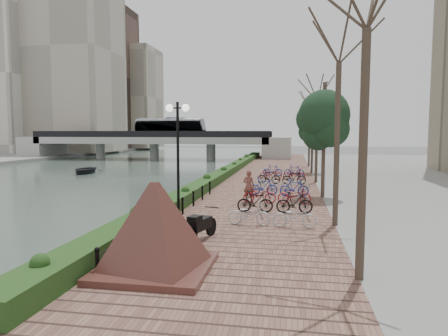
% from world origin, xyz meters
% --- Properties ---
extents(ground, '(220.00, 220.00, 0.00)m').
position_xyz_m(ground, '(0.00, 0.00, 0.00)').
color(ground, '#59595B').
rests_on(ground, ground).
extents(river_water, '(30.00, 130.00, 0.02)m').
position_xyz_m(river_water, '(-15.00, 25.00, 0.01)').
color(river_water, '#4C5F56').
rests_on(river_water, ground).
extents(promenade, '(8.00, 75.00, 0.50)m').
position_xyz_m(promenade, '(4.00, 17.50, 0.25)').
color(promenade, brown).
rests_on(promenade, ground).
extents(hedge, '(1.10, 56.00, 0.60)m').
position_xyz_m(hedge, '(0.60, 20.00, 0.80)').
color(hedge, '#223C16').
rests_on(hedge, promenade).
extents(chain_fence, '(0.10, 14.10, 0.70)m').
position_xyz_m(chain_fence, '(1.40, 2.00, 0.85)').
color(chain_fence, black).
rests_on(chain_fence, promenade).
extents(granite_monument, '(4.52, 4.52, 2.40)m').
position_xyz_m(granite_monument, '(2.70, -4.27, 1.72)').
color(granite_monument, '#48291E').
rests_on(granite_monument, promenade).
extents(lamppost, '(1.02, 0.32, 4.97)m').
position_xyz_m(lamppost, '(1.50, 2.00, 4.08)').
color(lamppost, black).
rests_on(lamppost, promenade).
extents(motorcycle, '(0.98, 1.80, 1.07)m').
position_xyz_m(motorcycle, '(3.24, -1.11, 1.04)').
color(motorcycle, black).
rests_on(motorcycle, promenade).
extents(pedestrian, '(0.66, 0.48, 1.69)m').
position_xyz_m(pedestrian, '(4.00, 6.76, 1.35)').
color(pedestrian, brown).
rests_on(pedestrian, promenade).
extents(bicycle_parking, '(2.40, 19.89, 1.00)m').
position_xyz_m(bicycle_parking, '(5.50, 10.35, 0.97)').
color(bicycle_parking, '#B9BABE').
rests_on(bicycle_parking, promenade).
extents(street_trees, '(3.20, 37.12, 6.80)m').
position_xyz_m(street_trees, '(8.00, 12.68, 3.69)').
color(street_trees, '#372E20').
rests_on(street_trees, promenade).
extents(bridge, '(36.00, 10.77, 6.50)m').
position_xyz_m(bridge, '(-14.45, 45.00, 3.37)').
color(bridge, '#A1A19C').
rests_on(bridge, ground).
extents(boat, '(3.11, 4.05, 0.78)m').
position_xyz_m(boat, '(-14.64, 23.19, 0.41)').
color(boat, black).
rests_on(boat, river_water).
extents(far_buildings, '(35.00, 38.00, 38.00)m').
position_xyz_m(far_buildings, '(-41.66, 65.91, 16.12)').
color(far_buildings, '#ABA18E').
rests_on(far_buildings, far_bank).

